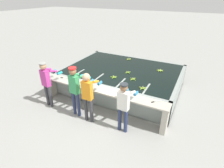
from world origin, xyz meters
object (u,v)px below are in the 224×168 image
(worker_3, at_px, (124,103))
(banana_bunch_floating_0, at_px, (129,59))
(banana_bunch_floating_1, at_px, (128,72))
(banana_bunch_floating_4, at_px, (133,79))
(knife_1, at_px, (64,78))
(banana_bunch_floating_5, at_px, (143,88))
(worker_0, at_px, (47,80))
(worker_2, at_px, (88,93))
(worker_1, at_px, (75,87))
(banana_bunch_floating_2, at_px, (114,77))
(banana_bunch_floating_3, at_px, (160,70))
(knife_0, at_px, (155,102))

(worker_3, xyz_separation_m, banana_bunch_floating_0, (-1.36, 3.66, -0.06))
(banana_bunch_floating_1, xyz_separation_m, banana_bunch_floating_4, (0.40, -0.48, 0.00))
(banana_bunch_floating_0, height_order, knife_1, banana_bunch_floating_0)
(worker_3, distance_m, banana_bunch_floating_0, 3.90)
(worker_3, height_order, banana_bunch_floating_5, worker_3)
(worker_0, relative_size, worker_2, 1.00)
(banana_bunch_floating_4, bearing_deg, banana_bunch_floating_1, 129.74)
(worker_1, xyz_separation_m, banana_bunch_floating_5, (1.87, 1.21, -0.16))
(worker_0, height_order, banana_bunch_floating_4, worker_0)
(worker_3, height_order, banana_bunch_floating_4, worker_3)
(banana_bunch_floating_2, xyz_separation_m, knife_1, (-1.64, -0.92, -0.01))
(banana_bunch_floating_5, height_order, knife_1, banana_bunch_floating_5)
(worker_2, bearing_deg, worker_1, 171.71)
(banana_bunch_floating_2, height_order, banana_bunch_floating_4, same)
(banana_bunch_floating_0, distance_m, banana_bunch_floating_4, 2.19)
(banana_bunch_floating_0, bearing_deg, knife_1, -114.33)
(banana_bunch_floating_4, bearing_deg, banana_bunch_floating_2, -166.30)
(worker_2, relative_size, banana_bunch_floating_3, 6.04)
(banana_bunch_floating_5, bearing_deg, banana_bunch_floating_4, 138.33)
(worker_0, distance_m, knife_1, 0.66)
(banana_bunch_floating_3, bearing_deg, banana_bunch_floating_1, -144.18)
(banana_bunch_floating_1, bearing_deg, banana_bunch_floating_0, 111.28)
(banana_bunch_floating_3, bearing_deg, knife_1, -142.25)
(banana_bunch_floating_1, bearing_deg, banana_bunch_floating_2, -115.38)
(banana_bunch_floating_1, height_order, banana_bunch_floating_2, same)
(banana_bunch_floating_2, distance_m, knife_0, 2.06)
(knife_1, bearing_deg, banana_bunch_floating_2, 29.18)
(worker_0, distance_m, banana_bunch_floating_4, 3.08)
(banana_bunch_floating_4, distance_m, knife_1, 2.59)
(knife_0, bearing_deg, worker_3, -141.27)
(banana_bunch_floating_5, bearing_deg, banana_bunch_floating_1, 134.38)
(worker_1, distance_m, worker_3, 1.71)
(banana_bunch_floating_1, height_order, knife_0, banana_bunch_floating_1)
(worker_0, bearing_deg, banana_bunch_floating_4, 33.74)
(banana_bunch_floating_2, relative_size, banana_bunch_floating_4, 1.01)
(worker_1, relative_size, banana_bunch_floating_2, 6.32)
(banana_bunch_floating_1, height_order, banana_bunch_floating_4, same)
(banana_bunch_floating_1, distance_m, banana_bunch_floating_3, 1.35)
(worker_2, distance_m, banana_bunch_floating_2, 1.61)
(worker_2, height_order, banana_bunch_floating_0, worker_2)
(banana_bunch_floating_3, relative_size, knife_0, 1.03)
(banana_bunch_floating_3, distance_m, banana_bunch_floating_5, 1.76)
(worker_0, relative_size, worker_1, 0.97)
(worker_0, relative_size, banana_bunch_floating_2, 6.11)
(worker_2, height_order, banana_bunch_floating_4, worker_2)
(worker_1, relative_size, banana_bunch_floating_4, 6.40)
(banana_bunch_floating_1, bearing_deg, knife_0, -46.16)
(banana_bunch_floating_3, height_order, banana_bunch_floating_5, same)
(banana_bunch_floating_0, height_order, banana_bunch_floating_5, same)
(banana_bunch_floating_3, height_order, knife_0, banana_bunch_floating_3)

